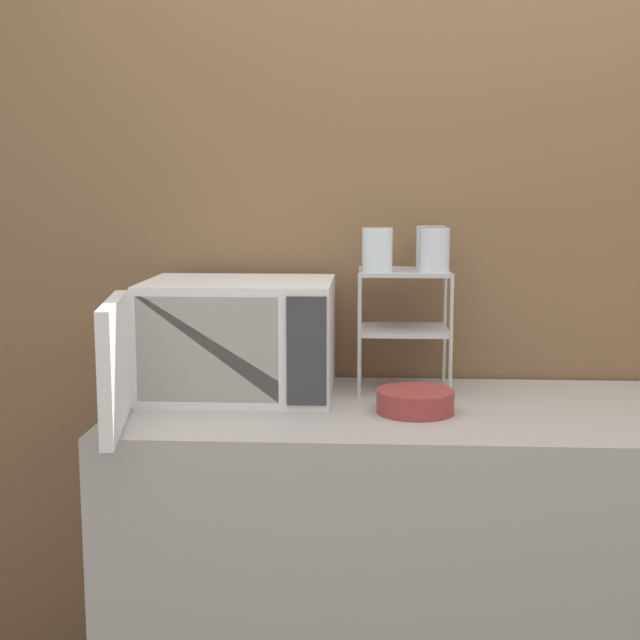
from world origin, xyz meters
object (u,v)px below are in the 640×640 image
glass_front_left (377,250)px  glass_back_right (431,247)px  dish_rack (404,304)px  bowl (415,402)px  microwave (233,339)px  glass_front_right (434,250)px

glass_front_left → glass_back_right: bearing=37.1°
dish_rack → glass_front_left: (-0.08, -0.06, 0.15)m
glass_front_left → bowl: size_ratio=0.60×
glass_front_left → glass_back_right: size_ratio=1.00×
microwave → bowl: bearing=-17.6°
glass_front_left → glass_front_right: (0.15, 0.01, 0.00)m
dish_rack → glass_back_right: glass_back_right is taller
dish_rack → glass_back_right: 0.18m
dish_rack → glass_front_left: size_ratio=2.85×
glass_back_right → glass_front_right: 0.11m
dish_rack → glass_front_left: glass_front_left is taller
glass_front_right → bowl: 0.42m
glass_front_left → bowl: bearing=-64.0°
glass_back_right → glass_front_left: bearing=-142.9°
microwave → dish_rack: 0.48m
glass_front_left → glass_front_right: 0.15m
bowl → glass_front_left: bearing=116.0°
microwave → glass_back_right: size_ratio=6.53×
microwave → bowl: (0.48, -0.15, -0.13)m
dish_rack → glass_front_right: (0.08, -0.05, 0.15)m
glass_front_right → bowl: glass_front_right is taller
microwave → dish_rack: bearing=13.1°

